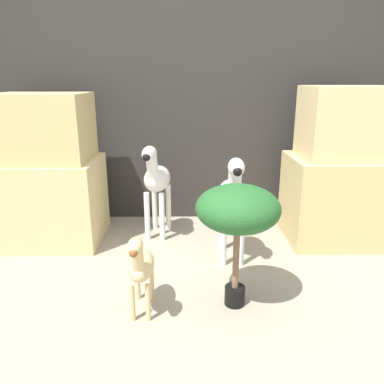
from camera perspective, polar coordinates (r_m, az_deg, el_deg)
The scene contains 8 objects.
ground_plane at distance 2.10m, azimuth 0.96°, elevation -19.58°, with size 14.00×14.00×0.00m, color #9E937F.
wall_back at distance 3.36m, azimuth 0.22°, elevation 14.31°, with size 6.40×0.08×2.20m.
rock_pillar_left at distance 3.10m, azimuth -21.04°, elevation 2.46°, with size 0.76×0.63×1.15m.
rock_pillar_right at distance 3.14m, azimuth 21.53°, elevation 2.60°, with size 0.76×0.63×1.20m.
zebra_right at distance 2.58m, azimuth 6.22°, elevation -0.61°, with size 0.21×0.50×0.78m.
zebra_left at distance 2.99m, azimuth -5.49°, elevation 1.87°, with size 0.26×0.51×0.78m.
giraffe_figurine at distance 2.06m, azimuth -7.85°, elevation -10.88°, with size 0.14×0.41×0.51m.
potted_palm_front at distance 2.02m, azimuth 7.00°, elevation -2.95°, with size 0.46×0.46×0.71m.
Camera 1 is at (-0.05, -1.69, 1.25)m, focal length 35.00 mm.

